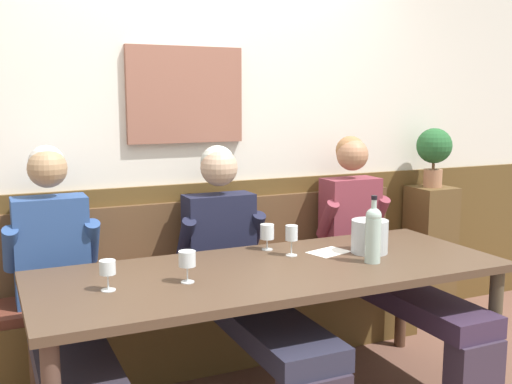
{
  "coord_description": "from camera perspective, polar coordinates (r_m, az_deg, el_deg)",
  "views": [
    {
      "loc": [
        -1.26,
        -2.42,
        1.55
      ],
      "look_at": [
        0.05,
        0.44,
        1.06
      ],
      "focal_mm": 42.19,
      "sensor_mm": 36.0,
      "label": 1
    }
  ],
  "objects": [
    {
      "name": "wood_wainscot_panel",
      "position": [
        3.81,
        -4.42,
        -6.87
      ],
      "size": [
        6.8,
        0.03,
        1.04
      ],
      "primitive_type": "cube",
      "color": "brown",
      "rests_on": "ground"
    },
    {
      "name": "wine_glass_near_bucket",
      "position": [
        2.71,
        -6.55,
        -6.46
      ],
      "size": [
        0.08,
        0.08,
        0.14
      ],
      "color": "silver",
      "rests_on": "dining_table"
    },
    {
      "name": "room_wall_back",
      "position": [
        3.73,
        -4.9,
        6.49
      ],
      "size": [
        6.8,
        0.12,
        2.8
      ],
      "color": "silver",
      "rests_on": "ground"
    },
    {
      "name": "corner_pedestal",
      "position": [
        4.48,
        16.11,
        -5.49
      ],
      "size": [
        0.28,
        0.28,
        0.94
      ],
      "primitive_type": "cube",
      "color": "brown",
      "rests_on": "ground"
    },
    {
      "name": "tasting_sheet_left_guest",
      "position": [
        3.25,
        6.92,
        -5.67
      ],
      "size": [
        0.24,
        0.2,
        0.0
      ],
      "primitive_type": "cube",
      "rotation": [
        0.0,
        0.0,
        0.28
      ],
      "color": "white",
      "rests_on": "dining_table"
    },
    {
      "name": "person_right_seat",
      "position": [
        3.02,
        -17.97,
        -9.29
      ],
      "size": [
        0.48,
        1.31,
        1.32
      ],
      "color": "#32322F",
      "rests_on": "ground"
    },
    {
      "name": "wine_bottle_green_tall",
      "position": [
        3.05,
        11.09,
        -3.86
      ],
      "size": [
        0.08,
        0.08,
        0.34
      ],
      "color": "#ADC6BC",
      "rests_on": "dining_table"
    },
    {
      "name": "person_center_left_seat",
      "position": [
        3.7,
        11.92,
        -5.68
      ],
      "size": [
        0.47,
        1.31,
        1.32
      ],
      "color": "#352A3A",
      "rests_on": "ground"
    },
    {
      "name": "person_left_seat",
      "position": [
        3.24,
        -1.08,
        -7.84
      ],
      "size": [
        0.51,
        1.31,
        1.29
      ],
      "color": "#302735",
      "rests_on": "ground"
    },
    {
      "name": "wine_glass_left_end",
      "position": [
        3.26,
        1.06,
        -3.9
      ],
      "size": [
        0.08,
        0.08,
        0.14
      ],
      "color": "silver",
      "rests_on": "dining_table"
    },
    {
      "name": "wine_glass_right_end",
      "position": [
        3.43,
        11.69,
        -3.36
      ],
      "size": [
        0.07,
        0.07,
        0.14
      ],
      "color": "silver",
      "rests_on": "dining_table"
    },
    {
      "name": "wall_bench",
      "position": [
        3.7,
        -3.24,
        -11.26
      ],
      "size": [
        2.6,
        0.42,
        0.94
      ],
      "color": "brown",
      "rests_on": "ground"
    },
    {
      "name": "ice_bucket",
      "position": [
        3.26,
        10.72,
        -4.16
      ],
      "size": [
        0.19,
        0.19,
        0.18
      ],
      "primitive_type": "cylinder",
      "color": "#B5BCC0",
      "rests_on": "dining_table"
    },
    {
      "name": "potted_plant",
      "position": [
        4.36,
        16.52,
        3.86
      ],
      "size": [
        0.24,
        0.24,
        0.41
      ],
      "color": "#A67050",
      "rests_on": "corner_pedestal"
    },
    {
      "name": "wine_glass_mid_left",
      "position": [
        3.14,
        3.39,
        -4.07
      ],
      "size": [
        0.06,
        0.06,
        0.16
      ],
      "color": "silver",
      "rests_on": "dining_table"
    },
    {
      "name": "dining_table",
      "position": [
        2.97,
        1.67,
        -8.51
      ],
      "size": [
        2.3,
        0.89,
        0.74
      ],
      "color": "#4B3627",
      "rests_on": "ground"
    },
    {
      "name": "wine_glass_by_bottle",
      "position": [
        2.66,
        -13.9,
        -7.12
      ],
      "size": [
        0.07,
        0.07,
        0.13
      ],
      "color": "silver",
      "rests_on": "dining_table"
    }
  ]
}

